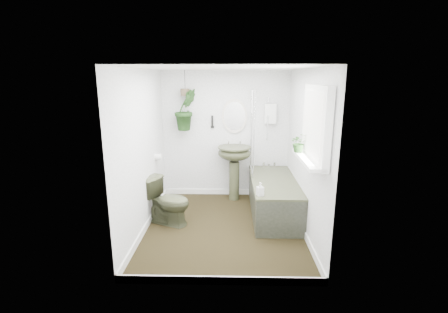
{
  "coord_description": "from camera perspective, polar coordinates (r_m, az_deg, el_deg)",
  "views": [
    {
      "loc": [
        0.1,
        -4.47,
        2.19
      ],
      "look_at": [
        0.0,
        0.15,
        1.05
      ],
      "focal_mm": 26.0,
      "sensor_mm": 36.0,
      "label": 1
    }
  ],
  "objects": [
    {
      "name": "shower_box",
      "position": [
        5.88,
        8.15,
        7.48
      ],
      "size": [
        0.2,
        0.1,
        0.35
      ],
      "primitive_type": "cube",
      "color": "white",
      "rests_on": "wall_back"
    },
    {
      "name": "toilet_roll_holder",
      "position": [
        5.46,
        -11.49,
        -0.08
      ],
      "size": [
        0.11,
        0.11,
        0.11
      ],
      "primitive_type": "cylinder",
      "rotation": [
        0.0,
        1.57,
        0.0
      ],
      "color": "white",
      "rests_on": "wall_left"
    },
    {
      "name": "toilet",
      "position": [
        5.03,
        -9.82,
        -7.7
      ],
      "size": [
        0.8,
        0.64,
        0.71
      ],
      "primitive_type": "imported",
      "rotation": [
        0.0,
        0.0,
        1.16
      ],
      "color": "#3D4129",
      "rests_on": "floor"
    },
    {
      "name": "window_sill",
      "position": [
        3.99,
        14.51,
        -0.49
      ],
      "size": [
        0.18,
        1.0,
        0.04
      ],
      "primitive_type": "cube",
      "color": "white",
      "rests_on": "wall_right"
    },
    {
      "name": "wall_back",
      "position": [
        5.97,
        0.27,
        3.83
      ],
      "size": [
        2.3,
        0.02,
        2.3
      ],
      "primitive_type": "cube",
      "color": "white",
      "rests_on": "ground"
    },
    {
      "name": "sill_plant",
      "position": [
        4.24,
        13.07,
        2.4
      ],
      "size": [
        0.25,
        0.23,
        0.25
      ],
      "primitive_type": "imported",
      "rotation": [
        0.0,
        0.0,
        0.17
      ],
      "color": "black",
      "rests_on": "window_sill"
    },
    {
      "name": "ceiling",
      "position": [
        4.47,
        -0.04,
        15.41
      ],
      "size": [
        2.3,
        2.8,
        0.02
      ],
      "primitive_type": "cube",
      "color": "white",
      "rests_on": "ground"
    },
    {
      "name": "oval_mirror",
      "position": [
        5.88,
        1.86,
        7.12
      ],
      "size": [
        0.46,
        0.03,
        0.62
      ],
      "primitive_type": "ellipsoid",
      "color": "beige",
      "rests_on": "wall_back"
    },
    {
      "name": "soap_bottle",
      "position": [
        4.54,
        6.38,
        -5.71
      ],
      "size": [
        0.11,
        0.11,
        0.19
      ],
      "primitive_type": "imported",
      "rotation": [
        0.0,
        0.0,
        0.36
      ],
      "color": "black",
      "rests_on": "bathtub"
    },
    {
      "name": "window_blinds",
      "position": [
        3.92,
        15.24,
        5.47
      ],
      "size": [
        0.01,
        0.86,
        0.76
      ],
      "primitive_type": "cube",
      "color": "white",
      "rests_on": "wall_right"
    },
    {
      "name": "hanging_pot",
      "position": [
        5.78,
        -6.84,
        11.15
      ],
      "size": [
        0.16,
        0.16,
        0.12
      ],
      "primitive_type": "cylinder",
      "color": "brown",
      "rests_on": "ceiling"
    },
    {
      "name": "wall_left",
      "position": [
        4.76,
        -14.16,
        0.81
      ],
      "size": [
        0.02,
        2.8,
        2.3
      ],
      "primitive_type": "cube",
      "color": "white",
      "rests_on": "ground"
    },
    {
      "name": "wall_front",
      "position": [
        3.23,
        -0.63,
        -4.91
      ],
      "size": [
        2.3,
        0.02,
        2.3
      ],
      "primitive_type": "cube",
      "color": "white",
      "rests_on": "ground"
    },
    {
      "name": "bath_screen",
      "position": [
        5.54,
        5.07,
        4.37
      ],
      "size": [
        0.04,
        0.72,
        1.4
      ],
      "primitive_type": null,
      "color": "silver",
      "rests_on": "bathtub"
    },
    {
      "name": "pedestal_sink",
      "position": [
        5.86,
        1.8,
        -2.92
      ],
      "size": [
        0.64,
        0.56,
        1.0
      ],
      "primitive_type": null,
      "rotation": [
        0.0,
        0.0,
        -0.12
      ],
      "color": "#3D4129",
      "rests_on": "floor"
    },
    {
      "name": "floor",
      "position": [
        4.98,
        -0.04,
        -12.35
      ],
      "size": [
        2.3,
        2.8,
        0.02
      ],
      "primitive_type": "cube",
      "color": "black",
      "rests_on": "ground"
    },
    {
      "name": "skirting",
      "position": [
        4.95,
        -0.04,
        -11.73
      ],
      "size": [
        2.3,
        2.8,
        0.1
      ],
      "primitive_type": "cube",
      "color": "white",
      "rests_on": "floor"
    },
    {
      "name": "window_recess",
      "position": [
        3.93,
        15.88,
        5.45
      ],
      "size": [
        0.08,
        1.0,
        0.9
      ],
      "primitive_type": "cube",
      "color": "white",
      "rests_on": "wall_right"
    },
    {
      "name": "wall_right",
      "position": [
        4.71,
        14.23,
        0.67
      ],
      "size": [
        0.02,
        2.8,
        2.3
      ],
      "primitive_type": "cube",
      "color": "white",
      "rests_on": "ground"
    },
    {
      "name": "hanging_plant",
      "position": [
        5.8,
        -6.75,
        8.17
      ],
      "size": [
        0.51,
        0.48,
        0.72
      ],
      "primitive_type": "imported",
      "rotation": [
        0.0,
        0.0,
        0.55
      ],
      "color": "black",
      "rests_on": "ceiling"
    },
    {
      "name": "bathtub",
      "position": [
        5.36,
        8.73,
        -7.05
      ],
      "size": [
        0.72,
        1.72,
        0.58
      ],
      "primitive_type": null,
      "color": "#3D4129",
      "rests_on": "floor"
    },
    {
      "name": "wall_sconce",
      "position": [
        5.89,
        -2.07,
        6.15
      ],
      "size": [
        0.04,
        0.04,
        0.22
      ],
      "primitive_type": "cylinder",
      "color": "black",
      "rests_on": "wall_back"
    }
  ]
}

